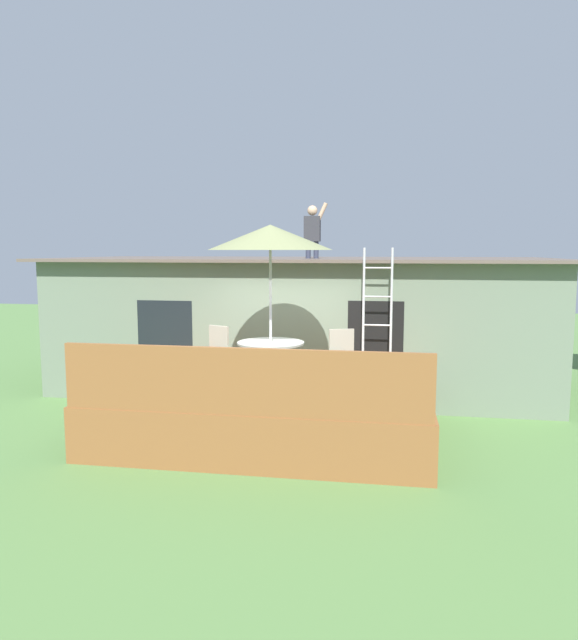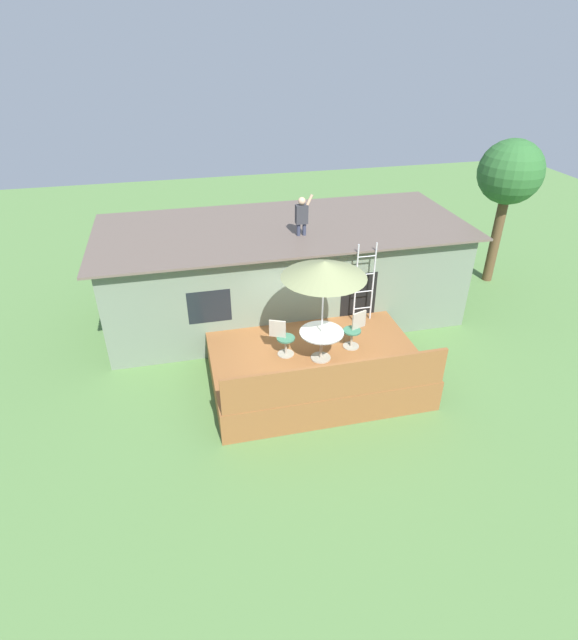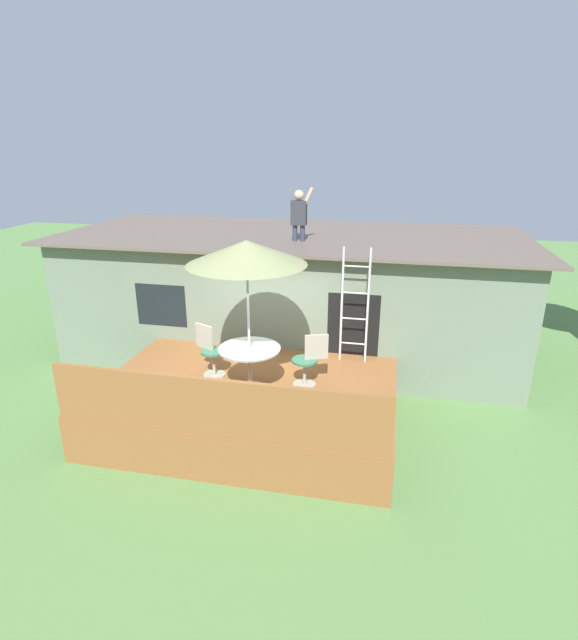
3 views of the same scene
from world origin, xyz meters
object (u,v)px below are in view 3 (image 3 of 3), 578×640
at_px(step_ladder, 355,306).
at_px(person_figure, 299,212).
at_px(patio_umbrella, 247,253).
at_px(patio_chair_left, 210,351).
at_px(patio_chair_right, 309,360).
at_px(patio_table, 250,357).

relative_size(step_ladder, person_figure, 1.98).
relative_size(patio_umbrella, person_figure, 2.29).
height_order(step_ladder, person_figure, person_figure).
xyz_separation_m(patio_umbrella, person_figure, (0.26, 2.96, 0.25)).
height_order(patio_chair_left, patio_chair_right, same).
relative_size(step_ladder, patio_chair_left, 2.39).
bearing_deg(patio_chair_right, patio_chair_left, -21.33).
relative_size(patio_umbrella, step_ladder, 1.15).
bearing_deg(patio_chair_right, patio_umbrella, -0.00).
height_order(patio_table, patio_chair_right, patio_chair_right).
distance_m(patio_chair_left, patio_chair_right, 1.79).
distance_m(patio_umbrella, patio_chair_right, 2.14).
relative_size(patio_table, patio_umbrella, 0.41).
bearing_deg(person_figure, patio_table, -95.03).
distance_m(patio_umbrella, person_figure, 2.99).
bearing_deg(patio_chair_left, patio_table, 0.00).
distance_m(person_figure, patio_chair_right, 3.45).
distance_m(patio_table, step_ladder, 2.26).
relative_size(patio_table, patio_chair_right, 1.13).
bearing_deg(patio_chair_left, step_ladder, 49.34).
distance_m(step_ladder, patio_chair_right, 1.48).
relative_size(patio_table, step_ladder, 0.47).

